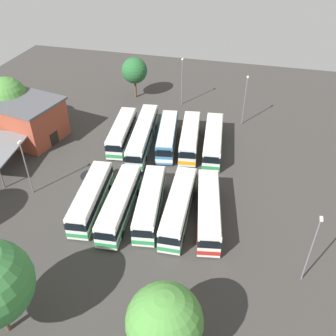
{
  "coord_description": "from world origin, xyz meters",
  "views": [
    {
      "loc": [
        40.71,
        11.72,
        32.38
      ],
      "look_at": [
        -0.22,
        1.23,
        1.49
      ],
      "focal_mm": 39.62,
      "sensor_mm": 36.0,
      "label": 1
    }
  ],
  "objects_px": {
    "bus_row0_slot0": "(122,132)",
    "bus_row0_slot4": "(213,140)",
    "bus_row0_slot2": "(167,136)",
    "bus_row1_slot0": "(91,197)",
    "bus_row1_slot1": "(120,203)",
    "depot_building": "(27,119)",
    "bus_row1_slot4": "(208,210)",
    "tree_east_edge": "(134,70)",
    "bus_row0_slot3": "(190,137)",
    "bus_row1_slot2": "(150,203)",
    "bus_row1_slot3": "(179,207)",
    "lamp_post_near_entrance": "(26,166)",
    "lamp_post_far_corner": "(312,248)",
    "lamp_post_by_building": "(245,99)",
    "tree_northwest": "(7,98)",
    "lamp_post_mid_lot": "(182,80)",
    "tree_north_edge": "(164,321)",
    "bus_row0_slot1": "(143,135)"
  },
  "relations": [
    {
      "from": "bus_row0_slot0",
      "to": "bus_row0_slot4",
      "type": "bearing_deg",
      "value": 94.52
    },
    {
      "from": "bus_row0_slot2",
      "to": "bus_row1_slot0",
      "type": "height_order",
      "value": "same"
    },
    {
      "from": "bus_row1_slot1",
      "to": "depot_building",
      "type": "bearing_deg",
      "value": -123.56
    },
    {
      "from": "bus_row1_slot0",
      "to": "bus_row0_slot4",
      "type": "bearing_deg",
      "value": 143.54
    },
    {
      "from": "bus_row1_slot4",
      "to": "tree_east_edge",
      "type": "height_order",
      "value": "tree_east_edge"
    },
    {
      "from": "bus_row0_slot3",
      "to": "bus_row1_slot2",
      "type": "bearing_deg",
      "value": -5.76
    },
    {
      "from": "bus_row0_slot3",
      "to": "bus_row1_slot4",
      "type": "height_order",
      "value": "same"
    },
    {
      "from": "bus_row1_slot3",
      "to": "lamp_post_near_entrance",
      "type": "distance_m",
      "value": 20.4
    },
    {
      "from": "bus_row1_slot3",
      "to": "depot_building",
      "type": "height_order",
      "value": "depot_building"
    },
    {
      "from": "bus_row0_slot3",
      "to": "bus_row0_slot4",
      "type": "height_order",
      "value": "same"
    },
    {
      "from": "lamp_post_near_entrance",
      "to": "bus_row1_slot1",
      "type": "bearing_deg",
      "value": 85.27
    },
    {
      "from": "depot_building",
      "to": "lamp_post_far_corner",
      "type": "height_order",
      "value": "lamp_post_far_corner"
    },
    {
      "from": "lamp_post_far_corner",
      "to": "lamp_post_by_building",
      "type": "relative_size",
      "value": 1.0
    },
    {
      "from": "bus_row1_slot3",
      "to": "tree_northwest",
      "type": "height_order",
      "value": "tree_northwest"
    },
    {
      "from": "bus_row0_slot2",
      "to": "depot_building",
      "type": "bearing_deg",
      "value": -82.15
    },
    {
      "from": "bus_row1_slot3",
      "to": "lamp_post_far_corner",
      "type": "relative_size",
      "value": 1.45
    },
    {
      "from": "bus_row0_slot4",
      "to": "lamp_post_near_entrance",
      "type": "distance_m",
      "value": 27.56
    },
    {
      "from": "depot_building",
      "to": "lamp_post_by_building",
      "type": "relative_size",
      "value": 1.39
    },
    {
      "from": "bus_row0_slot2",
      "to": "lamp_post_far_corner",
      "type": "distance_m",
      "value": 29.69
    },
    {
      "from": "tree_east_edge",
      "to": "bus_row1_slot4",
      "type": "bearing_deg",
      "value": 32.24
    },
    {
      "from": "lamp_post_far_corner",
      "to": "bus_row1_slot3",
      "type": "bearing_deg",
      "value": -111.77
    },
    {
      "from": "bus_row0_slot0",
      "to": "lamp_post_far_corner",
      "type": "xyz_separation_m",
      "value": [
        20.97,
        27.48,
        3.01
      ]
    },
    {
      "from": "bus_row0_slot4",
      "to": "bus_row0_slot2",
      "type": "bearing_deg",
      "value": -86.16
    },
    {
      "from": "lamp_post_near_entrance",
      "to": "tree_east_edge",
      "type": "xyz_separation_m",
      "value": [
        -31.86,
        4.08,
        1.04
      ]
    },
    {
      "from": "bus_row1_slot0",
      "to": "depot_building",
      "type": "height_order",
      "value": "depot_building"
    },
    {
      "from": "lamp_post_mid_lot",
      "to": "tree_northwest",
      "type": "xyz_separation_m",
      "value": [
        16.13,
        -25.99,
        0.8
      ]
    },
    {
      "from": "bus_row0_slot0",
      "to": "tree_north_edge",
      "type": "xyz_separation_m",
      "value": [
        32.34,
        15.64,
        3.53
      ]
    },
    {
      "from": "lamp_post_far_corner",
      "to": "lamp_post_mid_lot",
      "type": "distance_m",
      "value": 42.32
    },
    {
      "from": "bus_row1_slot0",
      "to": "bus_row1_slot1",
      "type": "distance_m",
      "value": 3.89
    },
    {
      "from": "bus_row0_slot1",
      "to": "bus_row0_slot4",
      "type": "xyz_separation_m",
      "value": [
        -1.09,
        11.09,
        -0.0
      ]
    },
    {
      "from": "bus_row1_slot3",
      "to": "depot_building",
      "type": "distance_m",
      "value": 30.93
    },
    {
      "from": "bus_row0_slot4",
      "to": "tree_northwest",
      "type": "distance_m",
      "value": 34.55
    },
    {
      "from": "bus_row1_slot1",
      "to": "tree_northwest",
      "type": "xyz_separation_m",
      "value": [
        -15.91,
        -25.36,
        3.92
      ]
    },
    {
      "from": "bus_row0_slot4",
      "to": "bus_row1_slot4",
      "type": "xyz_separation_m",
      "value": [
        15.9,
        1.88,
        -0.0
      ]
    },
    {
      "from": "bus_row1_slot3",
      "to": "bus_row1_slot4",
      "type": "xyz_separation_m",
      "value": [
        -0.39,
        3.62,
        -0.0
      ]
    },
    {
      "from": "tree_north_edge",
      "to": "tree_northwest",
      "type": "bearing_deg",
      "value": -132.07
    },
    {
      "from": "bus_row0_slot2",
      "to": "tree_northwest",
      "type": "height_order",
      "value": "tree_northwest"
    },
    {
      "from": "bus_row0_slot1",
      "to": "bus_row1_slot2",
      "type": "distance_m",
      "value": 16.42
    },
    {
      "from": "bus_row1_slot2",
      "to": "lamp_post_by_building",
      "type": "relative_size",
      "value": 1.36
    },
    {
      "from": "bus_row1_slot0",
      "to": "tree_east_edge",
      "type": "height_order",
      "value": "tree_east_edge"
    },
    {
      "from": "lamp_post_near_entrance",
      "to": "bus_row0_slot1",
      "type": "bearing_deg",
      "value": 144.72
    },
    {
      "from": "bus_row0_slot0",
      "to": "bus_row1_slot0",
      "type": "height_order",
      "value": "same"
    },
    {
      "from": "bus_row0_slot0",
      "to": "bus_row0_slot3",
      "type": "distance_m",
      "value": 10.99
    },
    {
      "from": "tree_east_edge",
      "to": "bus_row0_slot1",
      "type": "bearing_deg",
      "value": 22.35
    },
    {
      "from": "bus_row0_slot4",
      "to": "bus_row1_slot2",
      "type": "xyz_separation_m",
      "value": [
        16.47,
        -5.34,
        -0.0
      ]
    },
    {
      "from": "lamp_post_near_entrance",
      "to": "lamp_post_by_building",
      "type": "relative_size",
      "value": 0.92
    },
    {
      "from": "lamp_post_by_building",
      "to": "tree_northwest",
      "type": "distance_m",
      "value": 39.67
    },
    {
      "from": "depot_building",
      "to": "tree_east_edge",
      "type": "relative_size",
      "value": 1.53
    },
    {
      "from": "lamp_post_far_corner",
      "to": "depot_building",
      "type": "bearing_deg",
      "value": -113.41
    },
    {
      "from": "bus_row0_slot0",
      "to": "lamp_post_near_entrance",
      "type": "distance_m",
      "value": 17.17
    }
  ]
}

